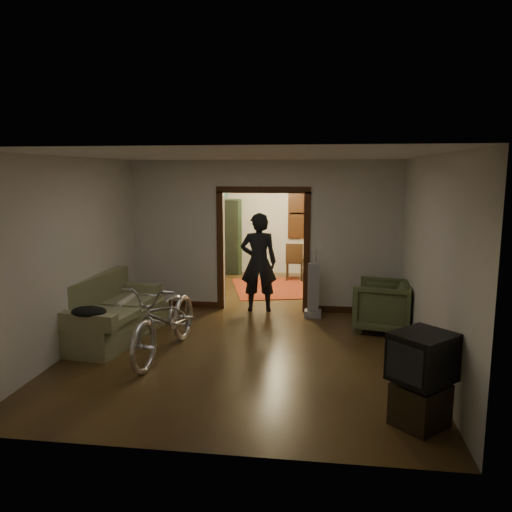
% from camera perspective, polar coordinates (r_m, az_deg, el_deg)
% --- Properties ---
extents(floor, '(5.00, 8.50, 0.01)m').
position_cam_1_polar(floor, '(8.86, 0.26, -7.35)').
color(floor, '#342310').
rests_on(floor, ground).
extents(ceiling, '(5.00, 8.50, 0.01)m').
position_cam_1_polar(ceiling, '(8.48, 0.27, 11.06)').
color(ceiling, white).
rests_on(ceiling, floor).
extents(wall_back, '(5.00, 0.02, 2.80)m').
position_cam_1_polar(wall_back, '(12.76, 2.73, 4.25)').
color(wall_back, beige).
rests_on(wall_back, floor).
extents(wall_left, '(0.02, 8.50, 2.80)m').
position_cam_1_polar(wall_left, '(9.22, -15.35, 1.88)').
color(wall_left, beige).
rests_on(wall_left, floor).
extents(wall_right, '(0.02, 8.50, 2.80)m').
position_cam_1_polar(wall_right, '(8.61, 17.01, 1.27)').
color(wall_right, beige).
rests_on(wall_right, floor).
extents(partition_wall, '(5.00, 0.14, 2.80)m').
position_cam_1_polar(partition_wall, '(9.30, 0.86, 2.28)').
color(partition_wall, beige).
rests_on(partition_wall, floor).
extents(door_casing, '(1.74, 0.20, 2.32)m').
position_cam_1_polar(door_casing, '(9.34, 0.86, 0.46)').
color(door_casing, '#341A0B').
rests_on(door_casing, floor).
extents(far_window, '(0.98, 0.06, 1.28)m').
position_cam_1_polar(far_window, '(12.67, 5.88, 4.86)').
color(far_window, black).
rests_on(far_window, wall_back).
extents(chandelier, '(0.24, 0.24, 0.24)m').
position_cam_1_polar(chandelier, '(10.96, 1.97, 8.36)').
color(chandelier, '#FFE0A5').
rests_on(chandelier, ceiling).
extents(light_switch, '(0.08, 0.01, 0.12)m').
position_cam_1_polar(light_switch, '(9.18, 7.33, 1.16)').
color(light_switch, silver).
rests_on(light_switch, partition_wall).
extents(sofa, '(1.18, 2.18, 0.96)m').
position_cam_1_polar(sofa, '(8.16, -15.99, -5.73)').
color(sofa, '#6E714B').
rests_on(sofa, floor).
extents(rolled_paper, '(0.10, 0.77, 0.10)m').
position_cam_1_polar(rolled_paper, '(8.37, -14.56, -4.91)').
color(rolled_paper, beige).
rests_on(rolled_paper, sofa).
extents(jacket, '(0.49, 0.37, 0.14)m').
position_cam_1_polar(jacket, '(7.29, -18.56, -6.03)').
color(jacket, black).
rests_on(jacket, sofa).
extents(bicycle, '(0.92, 2.13, 1.09)m').
position_cam_1_polar(bicycle, '(7.21, -10.27, -6.97)').
color(bicycle, silver).
rests_on(bicycle, floor).
extents(armchair, '(1.08, 1.06, 0.83)m').
position_cam_1_polar(armchair, '(8.48, 14.32, -5.53)').
color(armchair, '#485630').
rests_on(armchair, floor).
extents(tv_stand, '(0.66, 0.66, 0.45)m').
position_cam_1_polar(tv_stand, '(5.59, 18.24, -15.84)').
color(tv_stand, black).
rests_on(tv_stand, floor).
extents(crt_tv, '(0.77, 0.77, 0.49)m').
position_cam_1_polar(crt_tv, '(5.40, 18.53, -10.87)').
color(crt_tv, black).
rests_on(crt_tv, tv_stand).
extents(vacuum, '(0.36, 0.32, 0.98)m').
position_cam_1_polar(vacuum, '(9.00, 6.56, -3.91)').
color(vacuum, gray).
rests_on(vacuum, floor).
extents(person, '(0.73, 0.54, 1.85)m').
position_cam_1_polar(person, '(9.26, 0.30, -0.73)').
color(person, black).
rests_on(person, floor).
extents(oriental_rug, '(2.12, 2.48, 0.02)m').
position_cam_1_polar(oriental_rug, '(11.25, 1.79, -3.65)').
color(oriental_rug, maroon).
rests_on(oriental_rug, floor).
extents(locker, '(1.06, 0.75, 1.91)m').
position_cam_1_polar(locker, '(12.82, -3.87, 2.26)').
color(locker, '#21321E').
rests_on(locker, floor).
extents(globe, '(0.28, 0.28, 0.28)m').
position_cam_1_polar(globe, '(12.73, -3.92, 6.67)').
color(globe, '#1E5972').
rests_on(globe, locker).
extents(desk, '(0.96, 0.54, 0.71)m').
position_cam_1_polar(desk, '(12.25, 8.11, -1.00)').
color(desk, black).
rests_on(desk, floor).
extents(desk_chair, '(0.46, 0.46, 0.91)m').
position_cam_1_polar(desk_chair, '(12.04, 4.44, -0.62)').
color(desk_chair, black).
rests_on(desk_chair, floor).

